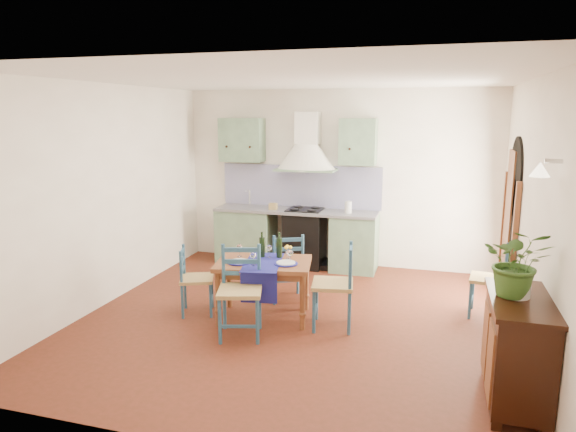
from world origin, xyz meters
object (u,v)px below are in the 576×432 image
object	(u,v)px
potted_plant	(518,262)
sideboard	(517,347)
chair_near	(240,291)
dining_table	(264,268)

from	to	relation	value
potted_plant	sideboard	bearing A→B (deg)	-44.13
chair_near	sideboard	world-z (taller)	chair_near
sideboard	potted_plant	size ratio (longest dim) A/B	1.79
dining_table	chair_near	world-z (taller)	dining_table
chair_near	potted_plant	world-z (taller)	potted_plant
dining_table	chair_near	distance (m)	0.56
dining_table	potted_plant	bearing A→B (deg)	-23.20
dining_table	chair_near	bearing A→B (deg)	-99.71
chair_near	potted_plant	size ratio (longest dim) A/B	1.71
sideboard	potted_plant	bearing A→B (deg)	135.87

